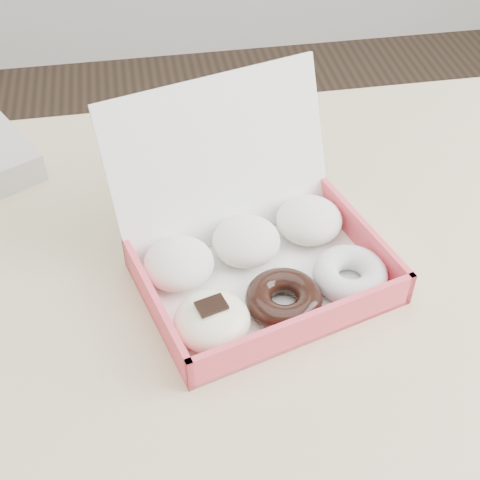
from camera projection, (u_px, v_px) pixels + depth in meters
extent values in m
cube|color=#CDBA87|center=(204.00, 282.00, 0.87)|extent=(1.20, 0.80, 0.04)
cylinder|color=#CDBA87|center=(440.00, 252.00, 1.45)|extent=(0.05, 0.05, 0.71)
cube|color=white|center=(264.00, 282.00, 0.84)|extent=(0.34, 0.29, 0.01)
cube|color=#FF4C5C|center=(306.00, 329.00, 0.76)|extent=(0.28, 0.09, 0.05)
cube|color=white|center=(229.00, 220.00, 0.89)|extent=(0.28, 0.09, 0.05)
cube|color=#FF4C5C|center=(156.00, 308.00, 0.78)|extent=(0.07, 0.21, 0.05)
cube|color=#FF4C5C|center=(361.00, 236.00, 0.87)|extent=(0.07, 0.21, 0.05)
cube|color=white|center=(221.00, 161.00, 0.85)|extent=(0.30, 0.16, 0.20)
ellipsoid|color=white|center=(179.00, 263.00, 0.83)|extent=(0.11, 0.11, 0.05)
ellipsoid|color=white|center=(246.00, 241.00, 0.86)|extent=(0.11, 0.11, 0.05)
ellipsoid|color=white|center=(309.00, 220.00, 0.88)|extent=(0.11, 0.11, 0.05)
ellipsoid|color=#FFF4CA|center=(212.00, 321.00, 0.76)|extent=(0.11, 0.11, 0.05)
cube|color=black|center=(211.00, 305.00, 0.74)|extent=(0.04, 0.03, 0.00)
torus|color=black|center=(284.00, 299.00, 0.79)|extent=(0.11, 0.11, 0.03)
torus|color=white|center=(350.00, 275.00, 0.82)|extent=(0.11, 0.11, 0.03)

